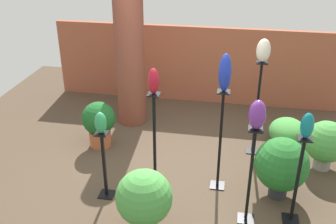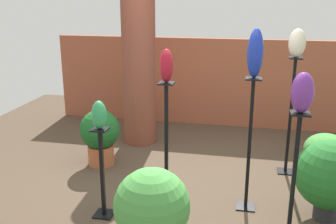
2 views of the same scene
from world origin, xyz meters
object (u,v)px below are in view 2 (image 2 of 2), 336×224
at_px(art_vase_ruby, 166,66).
at_px(potted_plant_front_left, 152,209).
at_px(pedestal_jade, 102,177).
at_px(art_vase_violet, 302,93).
at_px(pedestal_violet, 293,188).
at_px(art_vase_ivory, 297,43).
at_px(brick_pillar, 139,67).
at_px(pedestal_cobalt, 249,150).
at_px(potted_plant_mid_right, 100,134).
at_px(pedestal_ruby, 166,150).
at_px(art_vase_cobalt, 255,53).
at_px(potted_plant_front_right, 330,176).
at_px(art_vase_jade, 99,115).
at_px(pedestal_ivory, 290,121).

height_order(art_vase_ruby, potted_plant_front_left, art_vase_ruby).
bearing_deg(pedestal_jade, art_vase_violet, -4.81).
bearing_deg(pedestal_jade, potted_plant_front_left, -41.35).
height_order(pedestal_violet, art_vase_violet, art_vase_violet).
relative_size(pedestal_violet, art_vase_ivory, 3.77).
height_order(brick_pillar, pedestal_cobalt, brick_pillar).
bearing_deg(potted_plant_mid_right, pedestal_ruby, -37.33).
height_order(pedestal_jade, art_vase_ruby, art_vase_ruby).
relative_size(art_vase_violet, art_vase_ivory, 1.00).
relative_size(art_vase_ruby, potted_plant_front_left, 0.41).
xyz_separation_m(pedestal_jade, art_vase_cobalt, (1.46, 0.46, 1.25)).
xyz_separation_m(art_vase_ivory, potted_plant_front_right, (0.32, -1.07, -1.19)).
relative_size(pedestal_violet, art_vase_jade, 4.52).
xyz_separation_m(potted_plant_front_left, potted_plant_mid_right, (-1.17, 1.81, -0.06)).
relative_size(pedestal_ivory, pedestal_cobalt, 1.05).
relative_size(art_vase_violet, art_vase_cobalt, 0.70).
relative_size(art_vase_cobalt, potted_plant_front_left, 0.58).
xyz_separation_m(brick_pillar, art_vase_ivory, (2.16, -0.69, 0.49)).
height_order(art_vase_violet, potted_plant_mid_right, art_vase_violet).
distance_m(pedestal_ruby, art_vase_jade, 0.85).
bearing_deg(pedestal_ruby, art_vase_cobalt, 4.68).
distance_m(brick_pillar, art_vase_ruby, 1.97).
bearing_deg(art_vase_ruby, art_vase_cobalt, 4.68).
distance_m(pedestal_cobalt, art_vase_ruby, 1.23).
xyz_separation_m(pedestal_cobalt, potted_plant_mid_right, (-1.96, 0.76, -0.23)).
distance_m(pedestal_violet, pedestal_jade, 1.86).
bearing_deg(potted_plant_front_left, art_vase_violet, 20.27).
relative_size(brick_pillar, potted_plant_front_left, 2.80).
bearing_deg(potted_plant_front_left, pedestal_jade, 138.65).
xyz_separation_m(art_vase_violet, art_vase_ivory, (0.10, 1.63, 0.22)).
relative_size(brick_pillar, art_vase_ivory, 6.95).
xyz_separation_m(pedestal_ivory, pedestal_cobalt, (-0.49, -1.01, -0.03)).
distance_m(pedestal_ruby, potted_plant_front_left, 1.00).
bearing_deg(art_vase_ivory, brick_pillar, 162.18).
xyz_separation_m(pedestal_ivory, art_vase_ruby, (-1.36, -1.08, 0.84)).
bearing_deg(pedestal_ruby, pedestal_violet, -23.52).
relative_size(pedestal_cobalt, potted_plant_front_left, 1.70).
bearing_deg(art_vase_cobalt, potted_plant_front_left, -126.71).
distance_m(pedestal_ivory, potted_plant_front_right, 1.14).
xyz_separation_m(pedestal_ivory, pedestal_ruby, (-1.36, -1.08, -0.07)).
distance_m(art_vase_violet, potted_plant_mid_right, 2.91).
bearing_deg(pedestal_cobalt, art_vase_violet, -57.78).
xyz_separation_m(pedestal_ivory, pedestal_jade, (-1.95, -1.47, -0.26)).
xyz_separation_m(art_vase_jade, potted_plant_front_right, (2.26, 0.40, -0.62)).
height_order(pedestal_cobalt, potted_plant_front_right, pedestal_cobalt).
bearing_deg(art_vase_violet, art_vase_cobalt, 122.22).
xyz_separation_m(pedestal_ruby, art_vase_cobalt, (0.87, 0.07, 1.05)).
xyz_separation_m(art_vase_violet, potted_plant_front_left, (-1.18, -0.43, -0.96)).
distance_m(art_vase_jade, potted_plant_mid_right, 1.48).
distance_m(pedestal_ruby, art_vase_ruby, 0.91).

